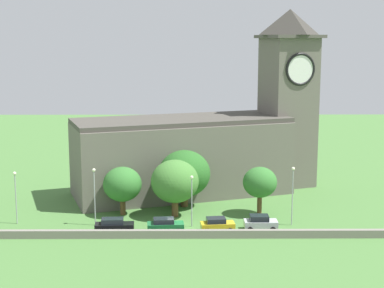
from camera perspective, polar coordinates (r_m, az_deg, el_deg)
ground_plane at (r=90.07m, az=-1.25°, el=-5.08°), size 200.00×200.00×0.00m
church at (r=91.71m, az=1.68°, el=0.32°), size 39.94×22.41×28.30m
quay_barrier at (r=71.62m, az=-1.50°, el=-8.69°), size 56.34×0.70×0.99m
car_black at (r=74.16m, az=-7.55°, el=-7.79°), size 4.90×2.31×1.76m
car_green at (r=73.90m, az=-2.62°, el=-7.81°), size 4.65×2.47×1.68m
car_yellow at (r=74.00m, az=2.45°, el=-7.77°), size 4.37×2.51×1.71m
car_silver at (r=74.87m, az=6.63°, el=-7.55°), size 4.16×2.28×1.89m
streetlamp_west_end at (r=79.11m, az=-16.72°, el=-4.20°), size 0.44×0.44×6.90m
streetlamp_west_mid at (r=76.08m, az=-9.43°, el=-4.21°), size 0.44×0.44×7.48m
streetlamp_central at (r=74.66m, az=-0.02°, el=-4.71°), size 0.44×0.44×6.67m
streetlamp_east_mid at (r=76.16m, az=9.71°, el=-4.12°), size 0.44×0.44×7.65m
tree_churchyard at (r=78.83m, az=-1.67°, el=-3.64°), size 6.41×6.41×7.77m
tree_riverside_west at (r=83.64m, az=-0.75°, el=-2.88°), size 7.39×7.39×8.14m
tree_riverside_east at (r=80.11m, az=6.59°, el=-3.72°), size 4.62×4.62×6.64m
tree_by_tower at (r=80.31m, az=-6.75°, el=-3.90°), size 5.23×5.23×6.62m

